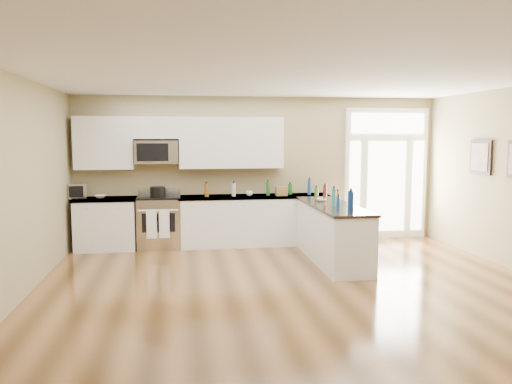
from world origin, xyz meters
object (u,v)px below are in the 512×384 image
peninsula_cabinet (332,235)px  kitchen_range (159,222)px  stockpot (158,192)px  toaster_oven (78,191)px

peninsula_cabinet → kitchen_range: bearing=153.0°
stockpot → toaster_oven: (-1.41, 0.16, 0.02)m
peninsula_cabinet → toaster_oven: (-4.28, 1.50, 0.64)m
peninsula_cabinet → stockpot: bearing=155.0°
stockpot → toaster_oven: 1.42m
toaster_oven → kitchen_range: bearing=-10.8°
toaster_oven → peninsula_cabinet: bearing=-28.2°
peninsula_cabinet → stockpot: stockpot is taller
peninsula_cabinet → toaster_oven: bearing=160.7°
stockpot → kitchen_range: bearing=82.3°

